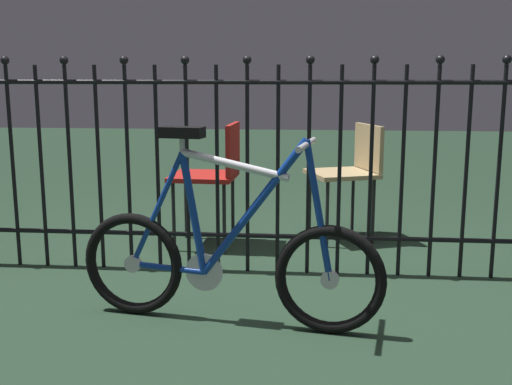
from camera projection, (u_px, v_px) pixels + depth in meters
ground_plane at (273, 306)px, 3.10m from camera, size 20.00×20.00×0.00m
iron_fence at (271, 161)px, 3.53m from camera, size 4.65×0.07×1.32m
bicycle at (227, 259)px, 2.84m from camera, size 1.44×0.40×0.92m
chair_tan at (352, 167)px, 4.29m from camera, size 0.54×0.54×0.81m
chair_red at (215, 170)px, 4.11m from camera, size 0.44×0.44×0.83m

